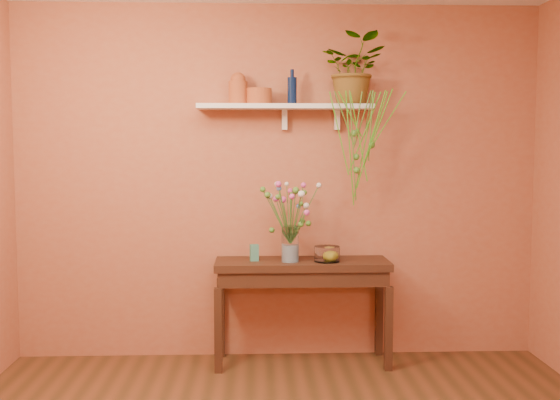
% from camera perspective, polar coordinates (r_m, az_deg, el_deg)
% --- Properties ---
extents(room, '(4.04, 4.04, 2.70)m').
position_cam_1_polar(room, '(2.97, 1.14, -0.48)').
color(room, '#58301A').
rests_on(room, ground).
extents(sideboard, '(1.29, 0.41, 0.78)m').
position_cam_1_polar(sideboard, '(4.83, 1.97, -6.68)').
color(sideboard, '#3C1F14').
rests_on(sideboard, ground).
extents(wall_shelf, '(1.30, 0.24, 0.19)m').
position_cam_1_polar(wall_shelf, '(4.84, 0.57, 8.19)').
color(wall_shelf, white).
rests_on(wall_shelf, room).
extents(terracotta_jug, '(0.18, 0.18, 0.23)m').
position_cam_1_polar(terracotta_jug, '(4.84, -3.73, 9.77)').
color(terracotta_jug, '#994524').
rests_on(terracotta_jug, wall_shelf).
extents(terracotta_pot, '(0.21, 0.21, 0.11)m').
position_cam_1_polar(terracotta_pot, '(4.81, -1.86, 9.16)').
color(terracotta_pot, '#994524').
rests_on(terracotta_pot, wall_shelf).
extents(blue_bottle, '(0.09, 0.09, 0.25)m').
position_cam_1_polar(blue_bottle, '(4.83, 1.08, 9.70)').
color(blue_bottle, '#081638').
rests_on(blue_bottle, wall_shelf).
extents(spider_plant, '(0.55, 0.51, 0.51)m').
position_cam_1_polar(spider_plant, '(4.90, 6.60, 11.38)').
color(spider_plant, '#457E29').
rests_on(spider_plant, wall_shelf).
extents(plant_fronds, '(0.55, 0.34, 0.83)m').
position_cam_1_polar(plant_fronds, '(4.73, 7.16, 5.17)').
color(plant_fronds, '#457E29').
rests_on(plant_fronds, wall_shelf).
extents(glass_vase, '(0.13, 0.13, 0.26)m').
position_cam_1_polar(glass_vase, '(4.73, 0.90, -4.14)').
color(glass_vase, white).
rests_on(glass_vase, sideboard).
extents(bouquet, '(0.46, 0.49, 0.46)m').
position_cam_1_polar(bouquet, '(4.70, 0.91, -0.33)').
color(bouquet, '#386B28').
rests_on(bouquet, glass_vase).
extents(glass_bowl, '(0.19, 0.19, 0.11)m').
position_cam_1_polar(glass_bowl, '(4.76, 4.18, -4.84)').
color(glass_bowl, white).
rests_on(glass_bowl, sideboard).
extents(lemon, '(0.08, 0.08, 0.08)m').
position_cam_1_polar(lemon, '(4.78, 4.38, -4.90)').
color(lemon, yellow).
rests_on(lemon, glass_bowl).
extents(carton, '(0.07, 0.06, 0.12)m').
position_cam_1_polar(carton, '(4.78, -2.29, -4.68)').
color(carton, teal).
rests_on(carton, sideboard).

